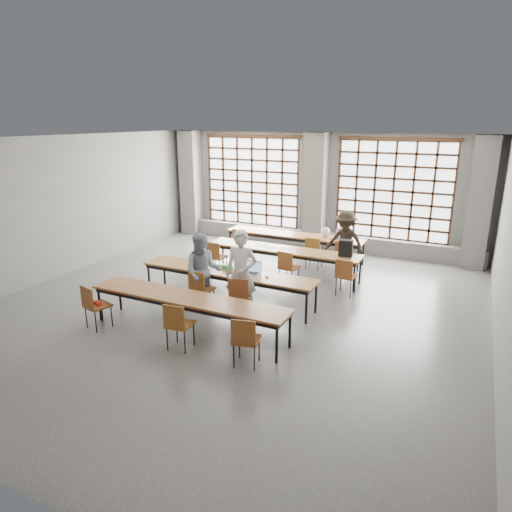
{
  "coord_description": "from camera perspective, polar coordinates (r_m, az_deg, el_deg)",
  "views": [
    {
      "loc": [
        4.39,
        -7.96,
        3.89
      ],
      "look_at": [
        0.33,
        0.4,
        1.07
      ],
      "focal_mm": 32.0,
      "sensor_mm": 36.0,
      "label": 1
    }
  ],
  "objects": [
    {
      "name": "chair_mid_centre",
      "position": [
        10.9,
        3.95,
        -1.11
      ],
      "size": [
        0.48,
        0.48,
        0.88
      ],
      "color": "brown",
      "rests_on": "floor"
    },
    {
      "name": "wall_left",
      "position": [
        12.49,
        -23.55,
        5.59
      ],
      "size": [
        0.0,
        11.0,
        11.0
      ],
      "primitive_type": "plane",
      "rotation": [
        1.57,
        0.0,
        1.57
      ],
      "color": "slate",
      "rests_on": "floor"
    },
    {
      "name": "sill_ledge",
      "position": [
        14.43,
        7.35,
        2.1
      ],
      "size": [
        9.8,
        0.35,
        0.5
      ],
      "primitive_type": "cube",
      "color": "#5C5C5A",
      "rests_on": "floor"
    },
    {
      "name": "backpack",
      "position": [
        11.04,
        11.16,
        0.98
      ],
      "size": [
        0.34,
        0.24,
        0.4
      ],
      "primitive_type": "cube",
      "rotation": [
        0.0,
        0.0,
        0.12
      ],
      "color": "black",
      "rests_on": "desk_row_b"
    },
    {
      "name": "desk_row_c",
      "position": [
        9.89,
        -3.58,
        -2.22
      ],
      "size": [
        4.0,
        0.7,
        0.73
      ],
      "color": "brown",
      "rests_on": "floor"
    },
    {
      "name": "chair_near_mid",
      "position": [
        8.02,
        -9.77,
        -8.1
      ],
      "size": [
        0.46,
        0.47,
        0.88
      ],
      "color": "brown",
      "rests_on": "floor"
    },
    {
      "name": "chair_near_left",
      "position": [
        9.21,
        -19.64,
        -5.52
      ],
      "size": [
        0.51,
        0.52,
        0.88
      ],
      "color": "brown",
      "rests_on": "floor"
    },
    {
      "name": "column_left",
      "position": [
        16.04,
        -8.12,
        9.01
      ],
      "size": [
        0.6,
        0.55,
        3.5
      ],
      "primitive_type": "cube",
      "color": "#5C5C5A",
      "rests_on": "floor"
    },
    {
      "name": "mouse",
      "position": [
        9.43,
        1.39,
        -2.6
      ],
      "size": [
        0.11,
        0.09,
        0.04
      ],
      "primitive_type": "ellipsoid",
      "rotation": [
        0.0,
        0.0,
        0.3
      ],
      "color": "silver",
      "rests_on": "desk_row_c"
    },
    {
      "name": "chair_front_right",
      "position": [
        9.13,
        -2.07,
        -4.69
      ],
      "size": [
        0.53,
        0.53,
        0.88
      ],
      "color": "brown",
      "rests_on": "floor"
    },
    {
      "name": "desk_row_b",
      "position": [
        11.55,
        3.36,
        0.61
      ],
      "size": [
        4.0,
        0.7,
        0.73
      ],
      "color": "brown",
      "rests_on": "floor"
    },
    {
      "name": "chair_mid_left",
      "position": [
        11.75,
        -5.08,
        0.2
      ],
      "size": [
        0.44,
        0.44,
        0.88
      ],
      "color": "brown",
      "rests_on": "floor"
    },
    {
      "name": "floor",
      "position": [
        9.89,
        -2.75,
        -6.34
      ],
      "size": [
        11.0,
        11.0,
        0.0
      ],
      "primitive_type": "plane",
      "color": "#4D4D4A",
      "rests_on": "ground"
    },
    {
      "name": "student_back",
      "position": [
        12.05,
        11.05,
        1.76
      ],
      "size": [
        1.14,
        0.76,
        1.64
      ],
      "primitive_type": "imported",
      "rotation": [
        0.0,
        0.0,
        -0.15
      ],
      "color": "black",
      "rests_on": "floor"
    },
    {
      "name": "paper_sheet_b",
      "position": [
        11.61,
        1.9,
        1.05
      ],
      "size": [
        0.31,
        0.23,
        0.0
      ],
      "primitive_type": "cube",
      "rotation": [
        0.0,
        0.0,
        -0.07
      ],
      "color": "white",
      "rests_on": "desk_row_b"
    },
    {
      "name": "desk_row_a",
      "position": [
        13.02,
        4.8,
        2.45
      ],
      "size": [
        4.0,
        0.7,
        0.73
      ],
      "color": "brown",
      "rests_on": "floor"
    },
    {
      "name": "student_male",
      "position": [
        9.12,
        -1.86,
        -2.27
      ],
      "size": [
        0.73,
        0.55,
        1.81
      ],
      "primitive_type": "imported",
      "rotation": [
        0.0,
        0.0,
        0.18
      ],
      "color": "silver",
      "rests_on": "floor"
    },
    {
      "name": "chair_near_right",
      "position": [
        7.4,
        -1.35,
        -10.09
      ],
      "size": [
        0.5,
        0.5,
        0.88
      ],
      "color": "brown",
      "rests_on": "floor"
    },
    {
      "name": "window_left",
      "position": [
        15.07,
        -0.49,
        9.26
      ],
      "size": [
        3.32,
        0.12,
        3.0
      ],
      "color": "white",
      "rests_on": "wall_back"
    },
    {
      "name": "chair_back_left",
      "position": [
        13.06,
        -1.95,
        1.96
      ],
      "size": [
        0.43,
        0.44,
        0.88
      ],
      "color": "brown",
      "rests_on": "floor"
    },
    {
      "name": "student_female",
      "position": [
        9.58,
        -6.63,
        -1.93
      ],
      "size": [
        1.0,
        0.94,
        1.65
      ],
      "primitive_type": "imported",
      "rotation": [
        0.0,
        0.0,
        0.52
      ],
      "color": "#18264A",
      "rests_on": "floor"
    },
    {
      "name": "chair_mid_right",
      "position": [
        10.48,
        11.1,
        -2.13
      ],
      "size": [
        0.44,
        0.45,
        0.88
      ],
      "color": "brown",
      "rests_on": "floor"
    },
    {
      "name": "paper_sheet_c",
      "position": [
        11.5,
        3.82,
        0.87
      ],
      "size": [
        0.31,
        0.23,
        0.0
      ],
      "primitive_type": "cube",
      "rotation": [
        0.0,
        0.0,
        0.06
      ],
      "color": "white",
      "rests_on": "desk_row_b"
    },
    {
      "name": "plastic_bag",
      "position": [
        12.73,
        8.68,
        2.95
      ],
      "size": [
        0.32,
        0.29,
        0.29
      ],
      "primitive_type": "ellipsoid",
      "rotation": [
        0.0,
        0.0,
        -0.38
      ],
      "color": "white",
      "rests_on": "desk_row_a"
    },
    {
      "name": "wall_right",
      "position": [
        8.26,
        29.16,
        -0.34
      ],
      "size": [
        0.0,
        11.0,
        11.0
      ],
      "primitive_type": "plane",
      "rotation": [
        1.57,
        0.0,
        -1.57
      ],
      "color": "slate",
      "rests_on": "floor"
    },
    {
      "name": "chair_back_right",
      "position": [
        12.0,
        10.84,
        0.31
      ],
      "size": [
        0.45,
        0.46,
        0.88
      ],
      "color": "brown",
      "rests_on": "floor"
    },
    {
      "name": "green_box",
      "position": [
        9.94,
        -3.62,
        -1.44
      ],
      "size": [
        0.26,
        0.11,
        0.09
      ],
      "primitive_type": "cube",
      "rotation": [
        0.0,
        0.0,
        0.07
      ],
      "color": "#308E2E",
      "rests_on": "desk_row_c"
    },
    {
      "name": "wall_back",
      "position": [
        14.32,
        7.83,
        8.1
      ],
      "size": [
        10.0,
        0.0,
        10.0
      ],
      "primitive_type": "plane",
      "rotation": [
        1.57,
        0.0,
        0.0
      ],
      "color": "slate",
      "rests_on": "floor"
    },
    {
      "name": "laptop_front",
      "position": [
        9.69,
        -0.46,
        -1.78
      ],
      "size": [
        0.38,
        0.33,
        0.26
      ],
      "color": "silver",
      "rests_on": "desk_row_c"
    },
    {
      "name": "phone",
      "position": [
        9.7,
        -2.95,
        -2.14
      ],
      "size": [
        0.14,
        0.08,
        0.01
      ],
      "primitive_type": "cube",
      "rotation": [
        0.0,
        0.0,
        -0.13
      ],
      "color": "black",
      "rests_on": "desk_row_c"
    },
    {
      "name": "column_mid",
      "position": [
        14.05,
        7.47,
        7.95
      ],
      "size": [
        0.6,
        0.55,
        3.5
      ],
      "primitive_type": "cube",
      "color": "#5C5C5A",
      "rests_on": "floor"
    },
    {
      "name": "window_right",
      "position": [
        13.69,
        16.8,
        7.78
      ],
      "size": [
        3.32,
        0.12,
        3.0
      ],
      "color": "white",
      "rests_on": "wall_back"
    },
    {
      "name": "paper_sheet_a",
      "position": [
        11.81,
        0.77,
        1.34
      ],
      "size": [
        0.36,
        0.32,
        0.0
      ],
      "primitive_type": "cube",
      "rotation": [
        0.0,
        0.0,
        0.43
      ],
      "color": "silver",
      "rests_on": "desk_row_b"
    },
    {
      "name": "chair_back_mid",
      "position": [
        12.22,
        7.21,
        0.79
      ],
      "size": [
        0.42,
        0.43,
        0.88
      ],
      "color": "brown",
      "rests_on": "floor"
    },
    {
      "name": "laptop_back",
      "position": [
        12.69,
        10.65,
        2.42
      ],
      "size": [
        0.39,
        0.35,
        0.26
      ],
      "color": "#A8A9AD",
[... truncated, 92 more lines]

